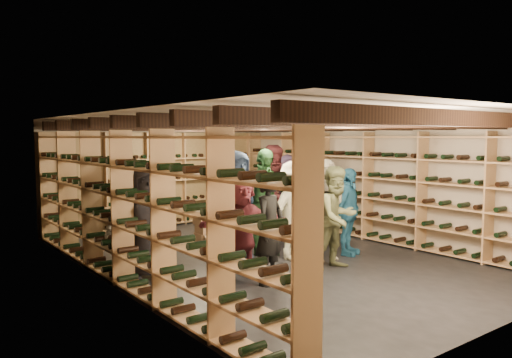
{
  "coord_description": "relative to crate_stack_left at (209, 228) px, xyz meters",
  "views": [
    {
      "loc": [
        -5.22,
        -6.58,
        2.06
      ],
      "look_at": [
        -0.09,
        0.2,
        1.33
      ],
      "focal_mm": 35.0,
      "sensor_mm": 36.0,
      "label": 1
    }
  ],
  "objects": [
    {
      "name": "ground",
      "position": [
        0.11,
        -1.73,
        -0.26
      ],
      "size": [
        8.0,
        8.0,
        0.0
      ],
      "primitive_type": "plane",
      "color": "black",
      "rests_on": "ground"
    },
    {
      "name": "walls",
      "position": [
        0.11,
        -1.73,
        0.95
      ],
      "size": [
        5.52,
        8.02,
        2.4
      ],
      "color": "tan",
      "rests_on": "ground"
    },
    {
      "name": "ceiling",
      "position": [
        0.11,
        -1.73,
        2.15
      ],
      "size": [
        5.5,
        8.0,
        0.01
      ],
      "primitive_type": "cube",
      "color": "beige",
      "rests_on": "walls"
    },
    {
      "name": "ceiling_joists",
      "position": [
        0.11,
        -1.73,
        2.01
      ],
      "size": [
        5.4,
        7.12,
        0.18
      ],
      "color": "black",
      "rests_on": "ground"
    },
    {
      "name": "wine_rack_left",
      "position": [
        -2.46,
        -1.73,
        0.82
      ],
      "size": [
        0.32,
        7.5,
        2.15
      ],
      "color": "#A57550",
      "rests_on": "ground"
    },
    {
      "name": "wine_rack_right",
      "position": [
        2.68,
        -1.73,
        0.82
      ],
      "size": [
        0.32,
        7.5,
        2.15
      ],
      "color": "#A57550",
      "rests_on": "ground"
    },
    {
      "name": "wine_rack_back",
      "position": [
        0.11,
        2.1,
        0.82
      ],
      "size": [
        4.7,
        0.3,
        2.15
      ],
      "color": "#A57550",
      "rests_on": "ground"
    },
    {
      "name": "crate_stack_left",
      "position": [
        0.0,
        0.0,
        0.0
      ],
      "size": [
        0.51,
        0.34,
        0.51
      ],
      "rotation": [
        0.0,
        0.0,
        -0.02
      ],
      "color": "tan",
      "rests_on": "ground"
    },
    {
      "name": "crate_stack_right",
      "position": [
        1.11,
        -0.43,
        -0.09
      ],
      "size": [
        0.59,
        0.5,
        0.34
      ],
      "rotation": [
        0.0,
        0.0,
        0.4
      ],
      "color": "tan",
      "rests_on": "ground"
    },
    {
      "name": "crate_loose",
      "position": [
        -0.06,
        -0.43,
        -0.17
      ],
      "size": [
        0.59,
        0.5,
        0.17
      ],
      "primitive_type": "cube",
      "rotation": [
        0.0,
        0.0,
        -0.41
      ],
      "color": "tan",
      "rests_on": "ground"
    },
    {
      "name": "person_0",
      "position": [
        -2.07,
        -1.64,
        0.56
      ],
      "size": [
        0.89,
        0.68,
        1.62
      ],
      "primitive_type": "imported",
      "rotation": [
        0.0,
        0.0,
        -0.23
      ],
      "color": "black",
      "rests_on": "ground"
    },
    {
      "name": "person_1",
      "position": [
        -0.83,
        -2.96,
        0.52
      ],
      "size": [
        0.66,
        0.56,
        1.56
      ],
      "primitive_type": "imported",
      "rotation": [
        0.0,
        0.0,
        0.38
      ],
      "color": "black",
      "rests_on": "ground"
    },
    {
      "name": "person_2",
      "position": [
        0.5,
        -2.97,
        0.55
      ],
      "size": [
        0.79,
        0.62,
        1.61
      ],
      "primitive_type": "imported",
      "rotation": [
        0.0,
        0.0,
        -0.02
      ],
      "color": "brown",
      "rests_on": "ground"
    },
    {
      "name": "person_3",
      "position": [
        0.38,
        -2.11,
        0.57
      ],
      "size": [
        1.2,
        0.88,
        1.66
      ],
      "primitive_type": "imported",
      "rotation": [
        0.0,
        0.0,
        0.27
      ],
      "color": "beige",
      "rests_on": "ground"
    },
    {
      "name": "person_4",
      "position": [
        1.32,
        -2.45,
        0.5
      ],
      "size": [
        0.96,
        0.67,
        1.52
      ],
      "primitive_type": "imported",
      "rotation": [
        0.0,
        0.0,
        0.38
      ],
      "color": "#235F84",
      "rests_on": "ground"
    },
    {
      "name": "person_5",
      "position": [
        -0.87,
        -2.33,
        0.49
      ],
      "size": [
        1.45,
        0.75,
        1.5
      ],
      "primitive_type": "imported",
      "rotation": [
        0.0,
        0.0,
        -0.23
      ],
      "color": "maroon",
      "rests_on": "ground"
    },
    {
      "name": "person_6",
      "position": [
        -0.4,
        -1.48,
        0.66
      ],
      "size": [
        0.91,
        0.61,
        1.83
      ],
      "primitive_type": "imported",
      "rotation": [
        0.0,
        0.0,
        -0.03
      ],
      "color": "#1D2B43",
      "rests_on": "ground"
    },
    {
      "name": "person_7",
      "position": [
        0.78,
        -2.49,
        0.59
      ],
      "size": [
        0.62,
        0.42,
        1.69
      ],
      "primitive_type": "imported",
      "rotation": [
        0.0,
        0.0,
        -0.02
      ],
      "color": "gray",
      "rests_on": "ground"
    },
    {
      "name": "person_8",
      "position": [
        0.96,
        -0.9,
        0.7
      ],
      "size": [
        0.97,
        0.78,
        1.9
      ],
      "primitive_type": "imported",
      "rotation": [
        0.0,
        0.0,
        0.07
      ],
      "color": "#3F1619",
      "rests_on": "ground"
    },
    {
      "name": "person_9",
      "position": [
        -1.94,
        -0.99,
        0.58
      ],
      "size": [
        1.11,
        0.67,
        1.67
      ],
      "primitive_type": "imported",
      "rotation": [
        0.0,
        0.0,
        0.05
      ],
      "color": "#A19D93",
      "rests_on": "ground"
    },
    {
      "name": "person_10",
      "position": [
        0.15,
        -1.57,
        0.67
      ],
      "size": [
        1.11,
        0.5,
        1.85
      ],
      "primitive_type": "imported",
      "rotation": [
        0.0,
        0.0,
        -0.05
      ],
      "color": "#214923",
      "rests_on": "ground"
    },
    {
      "name": "person_11",
      "position": [
        1.71,
        -0.43,
        0.59
      ],
      "size": [
        1.63,
        0.73,
        1.7
      ],
      "primitive_type": "imported",
      "rotation": [
        0.0,
        0.0,
        -0.15
      ],
      "color": "slate",
      "rests_on": "ground"
    },
    {
      "name": "person_12",
      "position": [
        2.29,
        -0.56,
        0.6
      ],
      "size": [
        0.97,
        0.79,
        1.71
      ],
      "primitive_type": "imported",
      "rotation": [
        0.0,
        0.0,
        -0.35
      ],
      "color": "#333338",
      "rests_on": "ground"
    }
  ]
}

